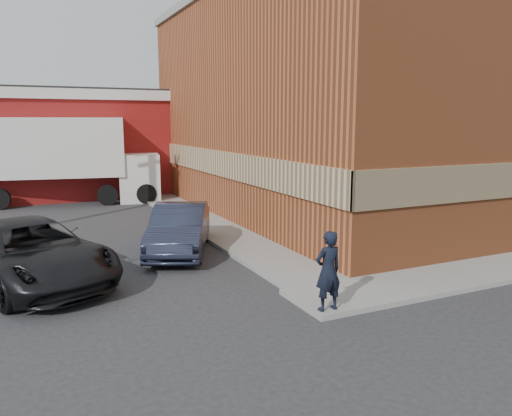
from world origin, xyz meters
name	(u,v)px	position (x,y,z in m)	size (l,w,h in m)	color
ground	(298,291)	(0.00, 0.00, 0.00)	(90.00, 90.00, 0.00)	#28282B
brick_building	(363,105)	(8.50, 9.00, 4.68)	(14.25, 18.25, 9.36)	#A5512A
sidewalk_west	(199,220)	(0.60, 9.00, 0.06)	(1.80, 18.00, 0.12)	gray
warehouse	(13,143)	(-6.00, 20.00, 2.81)	(16.30, 8.30, 5.60)	maroon
man	(328,271)	(-0.20, -1.55, 0.96)	(0.61, 0.40, 1.67)	black
sedan	(180,229)	(-1.49, 4.61, 0.73)	(1.55, 4.44, 1.46)	#282D43
suv_a	(30,253)	(-5.67, 3.34, 0.78)	(2.59, 5.62, 1.56)	black
box_truck	(73,154)	(-3.42, 15.85, 2.38)	(8.67, 3.92, 4.13)	silver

